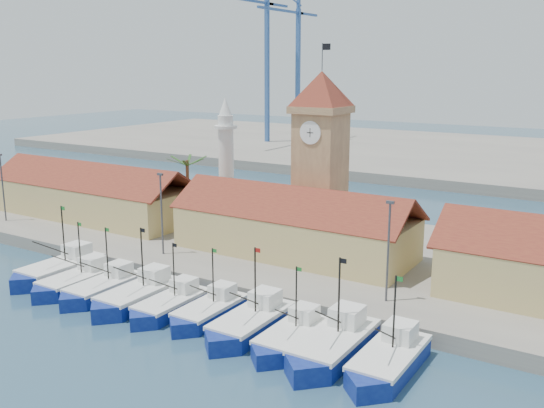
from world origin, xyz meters
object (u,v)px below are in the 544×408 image
Objects in this scene: boat_0 at (58,271)px; minaret at (226,159)px; boat_5 at (208,312)px; clock_tower at (321,153)px.

boat_0 is 0.65× the size of minaret.
boat_5 is 25.51m from clock_tower.
boat_5 is (19.86, -0.16, -0.14)m from boat_0.
clock_tower is at bearing -7.61° from minaret.
minaret is at bearing 122.94° from boat_5.
minaret is at bearing 172.39° from clock_tower.
boat_5 is 30.97m from minaret.
boat_0 is 19.86m from boat_5.
minaret reaches higher than boat_0.
boat_0 is 1.20× the size of boat_5.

